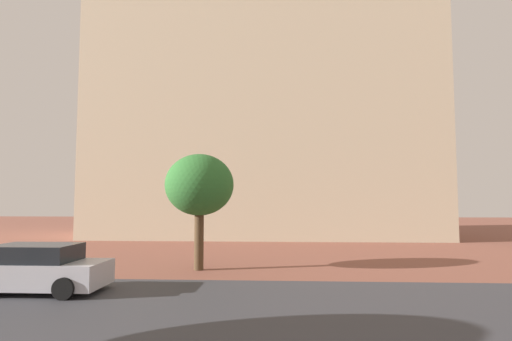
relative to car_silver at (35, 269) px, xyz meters
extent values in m
plane|color=brown|center=(6.57, -1.10, -0.71)|extent=(120.00, 120.00, 0.00)
cube|color=#38383D|center=(6.57, -1.73, -0.71)|extent=(120.00, 7.85, 0.00)
cube|color=beige|center=(6.43, 21.01, 8.57)|extent=(26.92, 10.21, 18.55)
cube|color=#4C515B|center=(6.43, 21.01, 19.04)|extent=(24.77, 9.39, 2.40)
cube|color=beige|center=(6.57, 21.01, 15.46)|extent=(4.12, 4.12, 32.34)
cylinder|color=beige|center=(-5.53, 17.41, 10.33)|extent=(2.80, 2.80, 22.07)
cylinder|color=beige|center=(18.40, 17.41, 10.15)|extent=(2.80, 2.80, 21.71)
cube|color=#B2B2BC|center=(0.00, 0.00, -0.15)|extent=(4.37, 1.84, 0.77)
cube|color=black|center=(0.00, 0.00, 0.50)|extent=(2.45, 1.62, 0.53)
cylinder|color=black|center=(1.44, 0.92, -0.39)|extent=(0.64, 0.22, 0.64)
cylinder|color=black|center=(1.44, -0.92, -0.39)|extent=(0.64, 0.22, 0.64)
cylinder|color=black|center=(-1.44, 0.92, -0.39)|extent=(0.64, 0.22, 0.64)
cylinder|color=#4C3823|center=(4.34, 4.29, 0.48)|extent=(0.39, 0.39, 2.38)
ellipsoid|color=#2D6B2D|center=(4.34, 4.29, 2.81)|extent=(2.86, 2.86, 2.57)
camera|label=1|loc=(7.64, -12.49, 2.14)|focal=28.41mm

